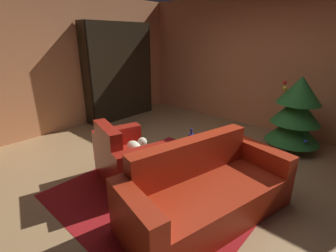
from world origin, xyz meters
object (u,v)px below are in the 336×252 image
Objects in this scene: book_stack_on_table at (181,147)px; decorated_tree at (296,113)px; coffee_table at (180,157)px; armchair_red at (128,161)px; bookshelf_unit at (124,72)px; bottle_on_table at (191,141)px; couch_red at (205,192)px.

decorated_tree reaches higher than book_stack_on_table.
decorated_tree is (0.74, 2.20, 0.24)m from coffee_table.
decorated_tree is at bearing 63.09° from armchair_red.
coffee_table is 2.33m from decorated_tree.
bookshelf_unit is 3.81m from decorated_tree.
decorated_tree reaches higher than bottle_on_table.
book_stack_on_table is (2.95, -1.43, -0.56)m from bookshelf_unit.
couch_red is 1.61× the size of decorated_tree.
couch_red is 2.49m from decorated_tree.
decorated_tree is (0.17, 2.46, 0.38)m from couch_red.
book_stack_on_table is (0.56, 0.45, 0.23)m from armchair_red.
book_stack_on_table is (-0.03, 0.04, 0.11)m from coffee_table.
bottle_on_table is at bearing 44.67° from armchair_red.
bookshelf_unit reaches higher than armchair_red.
bookshelf_unit is 9.89× the size of book_stack_on_table.
bottle_on_table is at bearing -23.14° from bookshelf_unit.
couch_red is 0.77m from bottle_on_table.
armchair_red is 0.56× the size of couch_red.
bookshelf_unit is at bearing 141.84° from armchair_red.
coffee_table is at bearing 35.01° from armchair_red.
couch_red is at bearing -26.58° from book_stack_on_table.
armchair_red reaches higher than bottle_on_table.
book_stack_on_table is (-0.60, 0.30, 0.25)m from couch_red.
bookshelf_unit is at bearing 153.69° from coffee_table.
armchair_red is at bearing -38.16° from bookshelf_unit.
armchair_red is 0.75m from book_stack_on_table.
decorated_tree is at bearing 86.07° from couch_red.
armchair_red is 5.22× the size of book_stack_on_table.
bottle_on_table is (3.00, -1.28, -0.51)m from bookshelf_unit.
couch_red is 2.99× the size of coffee_table.
armchair_red is 2.95m from decorated_tree.
bookshelf_unit reaches higher than coffee_table.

